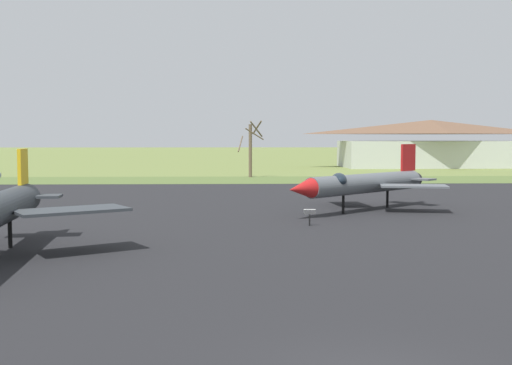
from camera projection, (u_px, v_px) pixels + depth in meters
name	position (u px, v px, depth m)	size (l,w,h in m)	color
asphalt_apron	(288.00, 232.00, 30.92)	(107.00, 63.86, 0.05)	black
grass_verge_strip	(258.00, 180.00, 68.73)	(167.00, 12.00, 0.06)	#546932
jet_fighter_rear_left	(363.00, 183.00, 39.34)	(10.86, 10.25, 4.20)	#565B60
info_placard_rear_left	(310.00, 215.00, 32.78)	(0.64, 0.33, 0.93)	black
bare_tree_center	(251.00, 147.00, 73.31)	(3.04, 3.03, 6.64)	brown
visitor_building	(431.00, 144.00, 99.93)	(29.39, 12.78, 7.46)	beige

